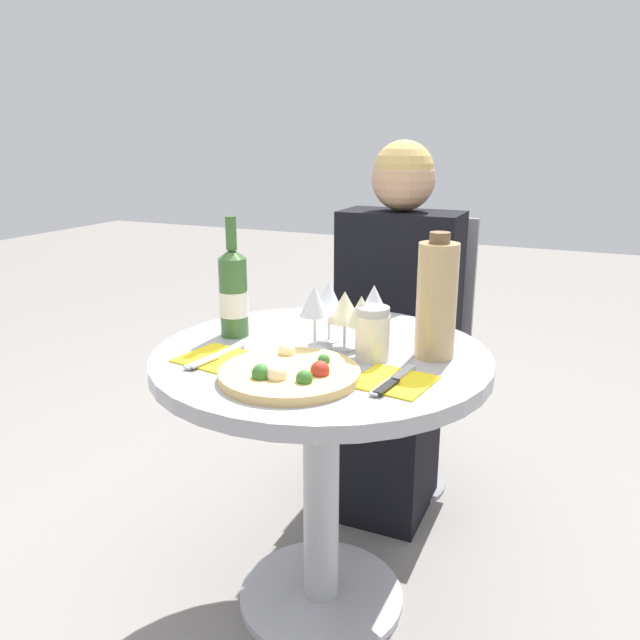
% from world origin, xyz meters
% --- Properties ---
extents(ground_plane, '(12.00, 12.00, 0.00)m').
position_xyz_m(ground_plane, '(0.00, 0.00, 0.00)').
color(ground_plane, gray).
rests_on(ground_plane, ground).
extents(dining_table, '(0.80, 0.80, 0.71)m').
position_xyz_m(dining_table, '(0.00, 0.00, 0.54)').
color(dining_table, '#B2B2B7').
rests_on(dining_table, ground_plane).
extents(chair_behind_diner, '(0.42, 0.42, 0.93)m').
position_xyz_m(chair_behind_diner, '(-0.01, 0.73, 0.45)').
color(chair_behind_diner, slate).
rests_on(chair_behind_diner, ground_plane).
extents(seated_diner, '(0.38, 0.43, 1.19)m').
position_xyz_m(seated_diner, '(-0.01, 0.58, 0.54)').
color(seated_diner, black).
rests_on(seated_diner, ground_plane).
extents(pizza_large, '(0.30, 0.30, 0.05)m').
position_xyz_m(pizza_large, '(0.01, -0.19, 0.72)').
color(pizza_large, '#DBB26B').
rests_on(pizza_large, dining_table).
extents(wine_bottle, '(0.07, 0.07, 0.30)m').
position_xyz_m(wine_bottle, '(-0.25, 0.03, 0.82)').
color(wine_bottle, '#38602D').
rests_on(wine_bottle, dining_table).
extents(tall_carafe, '(0.09, 0.09, 0.29)m').
position_xyz_m(tall_carafe, '(0.25, 0.08, 0.84)').
color(tall_carafe, tan).
rests_on(tall_carafe, dining_table).
extents(sugar_shaker, '(0.08, 0.08, 0.12)m').
position_xyz_m(sugar_shaker, '(0.13, -0.00, 0.77)').
color(sugar_shaker, silver).
rests_on(sugar_shaker, dining_table).
extents(wine_glass_back_right, '(0.06, 0.06, 0.15)m').
position_xyz_m(wine_glass_back_right, '(0.10, 0.09, 0.82)').
color(wine_glass_back_right, silver).
rests_on(wine_glass_back_right, dining_table).
extents(wine_glass_center, '(0.08, 0.08, 0.14)m').
position_xyz_m(wine_glass_center, '(0.04, 0.04, 0.81)').
color(wine_glass_center, silver).
rests_on(wine_glass_center, dining_table).
extents(wine_glass_back_left, '(0.07, 0.07, 0.15)m').
position_xyz_m(wine_glass_back_left, '(-0.02, 0.09, 0.82)').
color(wine_glass_back_left, silver).
rests_on(wine_glass_back_left, dining_table).
extents(wine_glass_front_left, '(0.07, 0.07, 0.16)m').
position_xyz_m(wine_glass_front_left, '(-0.02, 0.00, 0.82)').
color(wine_glass_front_left, silver).
rests_on(wine_glass_front_left, dining_table).
extents(wine_glass_front_right, '(0.07, 0.07, 0.15)m').
position_xyz_m(wine_glass_front_right, '(0.10, 0.00, 0.81)').
color(wine_glass_front_right, silver).
rests_on(wine_glass_front_right, dining_table).
extents(place_setting_left, '(0.17, 0.19, 0.01)m').
position_xyz_m(place_setting_left, '(-0.20, -0.15, 0.71)').
color(place_setting_left, yellow).
rests_on(place_setting_left, dining_table).
extents(place_setting_right, '(0.17, 0.19, 0.01)m').
position_xyz_m(place_setting_right, '(0.22, -0.12, 0.71)').
color(place_setting_right, yellow).
rests_on(place_setting_right, dining_table).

